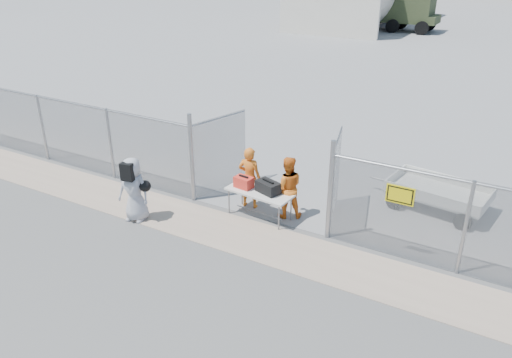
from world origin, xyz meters
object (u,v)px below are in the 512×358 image
Objects in this scene: folding_table at (260,204)px; security_worker_left at (250,178)px; visitor at (134,189)px; utility_trailer at (438,196)px; security_worker_right at (287,187)px.

folding_table is 1.02× the size of security_worker_left.
folding_table is 1.02× the size of visitor.
visitor reaches higher than folding_table.
security_worker_left is 1.00× the size of visitor.
security_worker_left is at bearing -143.71° from utility_trailer.
security_worker_right is at bearing 171.42° from security_worker_left.
security_worker_left is at bearing 148.70° from folding_table.
security_worker_left is 0.52× the size of utility_trailer.
folding_table is 3.22m from visitor.
security_worker_right reaches higher than folding_table.
security_worker_right is (0.59, 0.38, 0.46)m from folding_table.
utility_trailer is (4.45, 2.38, -0.46)m from security_worker_left.
visitor is (-2.70, -1.69, 0.48)m from folding_table.
security_worker_left reaches higher than visitor.
security_worker_right is 4.12m from utility_trailer.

